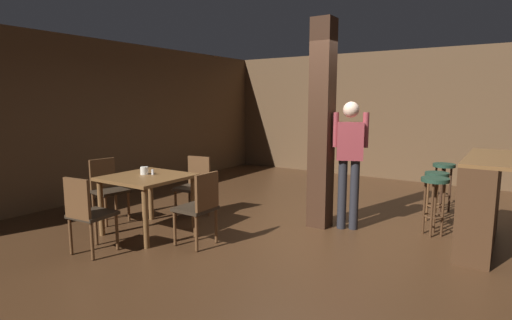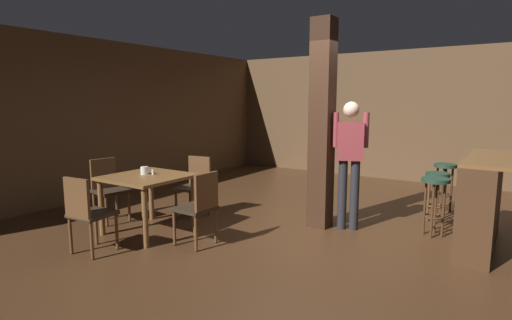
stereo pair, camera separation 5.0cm
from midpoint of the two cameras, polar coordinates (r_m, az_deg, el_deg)
name	(u,v)px [view 1 (the left image)]	position (r m, az deg, el deg)	size (l,w,h in m)	color
ground_plane	(300,235)	(5.32, 6.04, -10.56)	(10.80, 10.80, 0.00)	#422816
wall_back	(395,116)	(9.28, 19.05, 5.97)	(8.00, 0.10, 2.80)	brown
wall_left	(102,119)	(7.72, -21.35, 5.44)	(0.10, 9.00, 2.80)	brown
pillar	(322,125)	(5.47, 9.11, 4.90)	(0.28, 0.28, 2.80)	#382114
dining_table	(148,185)	(5.42, -15.50, -3.46)	(0.98, 0.98, 0.76)	brown
chair_west	(107,187)	(6.15, -20.70, -3.56)	(0.47, 0.47, 0.89)	#2D2319
chair_south	(87,211)	(4.89, -23.27, -6.75)	(0.46, 0.46, 0.89)	#2D2319
chair_north	(195,183)	(6.04, -8.95, -3.33)	(0.47, 0.47, 0.89)	#2D2319
chair_east	(200,205)	(4.81, -8.32, -6.35)	(0.43, 0.43, 0.89)	#2D2319
napkin_cup	(144,171)	(5.48, -15.92, -1.47)	(0.10, 0.10, 0.10)	silver
salt_shaker	(153,172)	(5.43, -14.80, -1.68)	(0.03, 0.03, 0.07)	silver
standing_person	(350,156)	(5.45, 12.96, 0.57)	(0.46, 0.31, 1.72)	maroon
bar_counter	(481,200)	(5.48, 29.21, -5.02)	(0.56, 1.67, 1.09)	brown
bar_stool_near	(434,193)	(5.60, 23.90, -4.28)	(0.34, 0.34, 0.76)	#1E3828
bar_stool_mid	(436,185)	(6.22, 24.14, -3.34)	(0.32, 0.32, 0.73)	#1E3828
bar_stool_far	(443,176)	(6.95, 25.01, -2.06)	(0.33, 0.33, 0.75)	#1E3828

